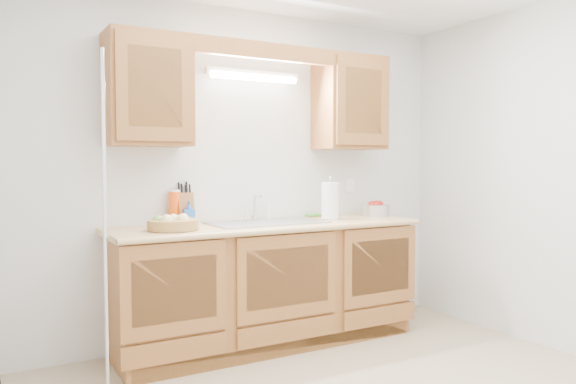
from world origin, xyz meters
TOP-DOWN VIEW (x-y plane):
  - room at (0.00, 0.00)m, footprint 3.52×3.50m
  - base_cabinets at (0.00, 1.20)m, footprint 2.20×0.60m
  - countertop at (0.00, 1.19)m, footprint 2.30×0.63m
  - upper_cabinet_left at (-0.83, 1.33)m, footprint 0.55×0.33m
  - upper_cabinet_right at (0.83, 1.33)m, footprint 0.55×0.33m
  - valance at (0.00, 1.19)m, footprint 2.20×0.05m
  - fluorescent_fixture at (0.00, 1.42)m, footprint 0.76×0.08m
  - sink at (0.00, 1.21)m, footprint 0.84×0.46m
  - wire_shelf_pole at (-1.20, 0.94)m, footprint 0.03×0.03m
  - outlet_plate at (0.95, 1.49)m, footprint 0.08×0.01m
  - fruit_basket at (-0.74, 1.12)m, footprint 0.34×0.34m
  - knife_block at (-0.54, 1.44)m, footprint 0.13×0.19m
  - orange_canister at (-0.62, 1.43)m, footprint 0.10×0.10m
  - soap_bottle at (-0.54, 1.35)m, footprint 0.09×0.09m
  - sponge at (0.54, 1.43)m, footprint 0.12×0.09m
  - paper_towel at (0.54, 1.18)m, footprint 0.17×0.17m
  - apple_bowl at (1.03, 1.25)m, footprint 0.25×0.25m

SIDE VIEW (x-z plane):
  - base_cabinets at x=0.00m, z-range 0.01..0.87m
  - sink at x=0.00m, z-range 0.65..1.01m
  - countertop at x=0.00m, z-range 0.86..0.90m
  - sponge at x=0.54m, z-range 0.90..0.92m
  - fruit_basket at x=-0.74m, z-range 0.89..1.00m
  - apple_bowl at x=1.03m, z-range 0.89..1.02m
  - soap_bottle at x=-0.54m, z-range 0.90..1.07m
  - wire_shelf_pole at x=-1.20m, z-range 0.00..2.00m
  - knife_block at x=-0.54m, z-range 0.86..1.17m
  - orange_canister at x=-0.62m, z-range 0.90..1.15m
  - paper_towel at x=0.54m, z-range 0.87..1.21m
  - outlet_plate at x=0.95m, z-range 1.09..1.21m
  - room at x=0.00m, z-range 0.00..2.50m
  - upper_cabinet_left at x=-0.83m, z-range 1.45..2.20m
  - upper_cabinet_right at x=0.83m, z-range 1.45..2.20m
  - fluorescent_fixture at x=0.00m, z-range 1.96..2.04m
  - valance at x=0.00m, z-range 2.08..2.20m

